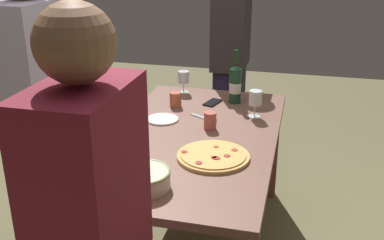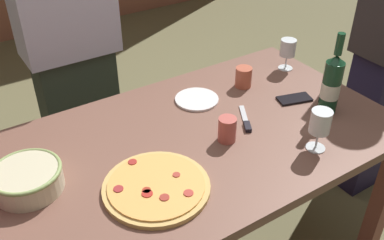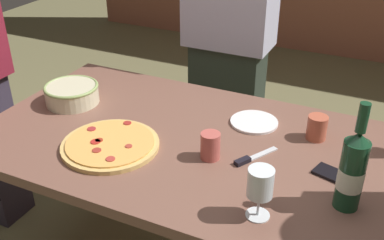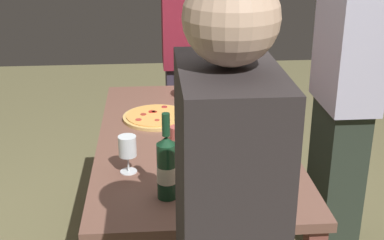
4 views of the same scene
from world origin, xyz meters
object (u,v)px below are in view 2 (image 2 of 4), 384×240
(cup_amber, at_px, (243,77))
(cell_phone, at_px, (294,99))
(wine_glass_near_pizza, at_px, (320,124))
(pizza, at_px, (156,187))
(cup_ceramic, at_px, (227,129))
(serving_bowl, at_px, (27,178))
(wine_bottle, at_px, (332,84))
(wine_glass_by_bottle, at_px, (288,49))
(dining_table, at_px, (192,158))
(person_guest_left, at_px, (70,47))
(pizza_knife, at_px, (246,122))
(side_plate, at_px, (197,99))

(cup_amber, relative_size, cell_phone, 0.64)
(wine_glass_near_pizza, distance_m, cup_amber, 0.51)
(pizza, xyz_separation_m, cup_ceramic, (0.35, 0.09, 0.04))
(pizza, relative_size, wine_glass_near_pizza, 2.18)
(serving_bowl, bearing_deg, wine_bottle, -9.83)
(wine_glass_by_bottle, distance_m, cell_phone, 0.31)
(serving_bowl, bearing_deg, wine_glass_by_bottle, 7.57)
(cup_ceramic, bearing_deg, wine_glass_near_pizza, -41.83)
(dining_table, xyz_separation_m, wine_glass_by_bottle, (0.69, 0.23, 0.20))
(cup_amber, xyz_separation_m, person_guest_left, (-0.58, 0.59, 0.06))
(wine_bottle, relative_size, wine_glass_near_pizza, 2.12)
(pizza_knife, bearing_deg, side_plate, 105.79)
(wine_glass_by_bottle, xyz_separation_m, pizza_knife, (-0.45, -0.26, -0.10))
(dining_table, distance_m, cup_amber, 0.48)
(cup_ceramic, distance_m, person_guest_left, 0.92)
(side_plate, xyz_separation_m, pizza_knife, (0.07, -0.25, 0.00))
(wine_bottle, bearing_deg, cup_ceramic, 172.24)
(person_guest_left, bearing_deg, serving_bowl, -41.64)
(serving_bowl, relative_size, person_guest_left, 0.14)
(cup_amber, xyz_separation_m, pizza_knife, (-0.17, -0.24, -0.04))
(wine_bottle, bearing_deg, cup_amber, 114.87)
(person_guest_left, bearing_deg, cup_ceramic, 5.46)
(wine_glass_by_bottle, distance_m, cup_ceramic, 0.66)
(cell_phone, height_order, person_guest_left, person_guest_left)
(dining_table, xyz_separation_m, cup_ceramic, (0.11, -0.08, 0.14))
(pizza, height_order, serving_bowl, serving_bowl)
(cup_amber, distance_m, person_guest_left, 0.83)
(dining_table, distance_m, pizza, 0.31)
(wine_glass_near_pizza, bearing_deg, pizza_knife, 112.87)
(dining_table, relative_size, wine_bottle, 4.66)
(cup_amber, xyz_separation_m, cell_phone, (0.11, -0.21, -0.04))
(serving_bowl, distance_m, cup_ceramic, 0.71)
(pizza, xyz_separation_m, side_plate, (0.41, 0.39, -0.01))
(pizza, height_order, person_guest_left, person_guest_left)
(pizza, bearing_deg, cup_ceramic, 14.36)
(wine_bottle, distance_m, wine_glass_near_pizza, 0.27)
(person_guest_left, bearing_deg, cell_phone, 28.63)
(cup_ceramic, bearing_deg, pizza, -165.64)
(side_plate, distance_m, pizza_knife, 0.26)
(pizza_knife, distance_m, person_guest_left, 0.93)
(wine_bottle, distance_m, cup_amber, 0.39)
(serving_bowl, xyz_separation_m, side_plate, (0.76, 0.16, -0.04))
(wine_glass_near_pizza, relative_size, cup_ceramic, 1.67)
(serving_bowl, relative_size, pizza_knife, 1.32)
(side_plate, relative_size, cell_phone, 1.30)
(cup_amber, height_order, cup_ceramic, cup_ceramic)
(wine_bottle, relative_size, cup_amber, 3.73)
(serving_bowl, distance_m, pizza_knife, 0.83)
(cup_amber, height_order, pizza_knife, cup_amber)
(serving_bowl, xyz_separation_m, pizza_knife, (0.83, -0.09, -0.04))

